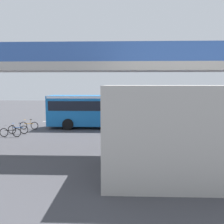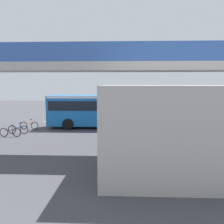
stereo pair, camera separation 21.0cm
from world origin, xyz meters
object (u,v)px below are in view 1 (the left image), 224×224
object	(u,v)px
city_bus	(108,109)
bicycle_blue	(18,130)
bicycle_black	(10,132)
pedestrian	(55,113)
parked_van	(171,121)
bicycle_orange	(29,125)
traffic_sign	(97,105)

from	to	relation	value
city_bus	bicycle_blue	size ratio (longest dim) A/B	6.52
bicycle_blue	bicycle_black	size ratio (longest dim) A/B	1.00
pedestrian	parked_van	bearing A→B (deg)	145.28
bicycle_blue	pedestrian	distance (m)	8.73
bicycle_orange	traffic_sign	size ratio (longest dim) A/B	0.63
bicycle_orange	pedestrian	bearing A→B (deg)	-97.72
bicycle_blue	parked_van	bearing A→B (deg)	-178.65
bicycle_orange	pedestrian	xyz separation A→B (m)	(-0.87, -6.45, 0.51)
bicycle_orange	bicycle_blue	bearing A→B (deg)	86.01
bicycle_blue	traffic_sign	world-z (taller)	traffic_sign
bicycle_blue	pedestrian	bearing A→B (deg)	-96.77
traffic_sign	bicycle_blue	bearing A→B (deg)	52.12
parked_van	bicycle_blue	world-z (taller)	parked_van
pedestrian	traffic_sign	bearing A→B (deg)	169.52
bicycle_black	pedestrian	bearing A→B (deg)	-96.50
city_bus	traffic_sign	xyz separation A→B (m)	(1.53, -4.35, 0.01)
bicycle_orange	traffic_sign	world-z (taller)	traffic_sign
bicycle_black	pedestrian	xyz separation A→B (m)	(-1.14, -9.96, 0.51)
bicycle_black	traffic_sign	size ratio (longest dim) A/B	0.63
bicycle_blue	bicycle_black	bearing A→B (deg)	85.33
bicycle_black	pedestrian	world-z (taller)	pedestrian
city_bus	bicycle_orange	xyz separation A→B (m)	(7.39, 1.18, -1.51)
city_bus	traffic_sign	distance (m)	4.61
parked_van	traffic_sign	bearing A→B (deg)	-46.45
bicycle_orange	parked_van	bearing A→B (deg)	171.65
pedestrian	traffic_sign	distance (m)	5.17
bicycle_blue	bicycle_orange	distance (m)	2.21
city_bus	bicycle_blue	distance (m)	8.41
city_bus	pedestrian	size ratio (longest dim) A/B	6.44
city_bus	traffic_sign	size ratio (longest dim) A/B	4.12
parked_van	traffic_sign	xyz separation A→B (m)	(7.06, -7.42, 0.71)
bicycle_blue	bicycle_black	world-z (taller)	same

